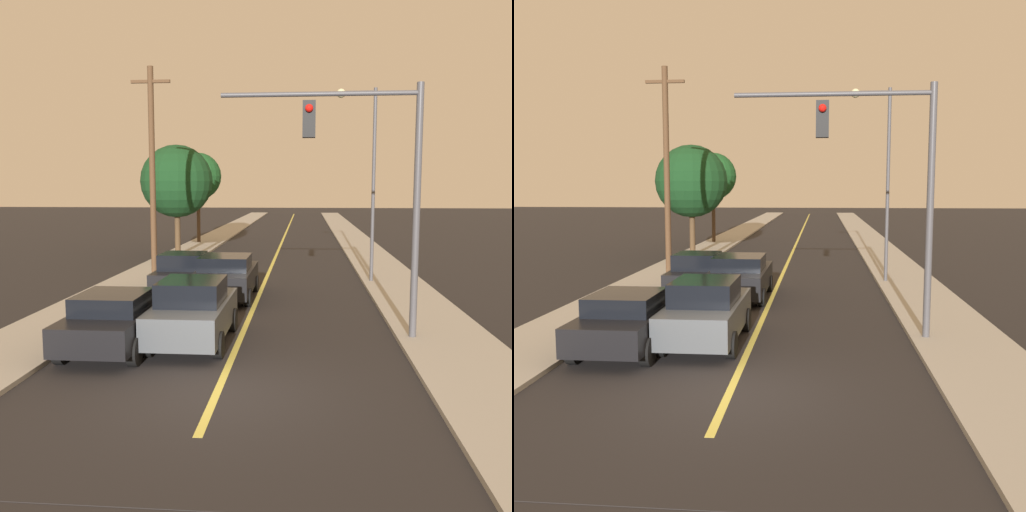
# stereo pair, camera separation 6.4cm
# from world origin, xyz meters

# --- Properties ---
(ground_plane) EXTENTS (200.00, 200.00, 0.00)m
(ground_plane) POSITION_xyz_m (0.00, 0.00, 0.00)
(ground_plane) COLOR black
(road_surface) EXTENTS (8.03, 80.00, 0.01)m
(road_surface) POSITION_xyz_m (0.00, 36.00, 0.01)
(road_surface) COLOR black
(road_surface) RESTS_ON ground
(sidewalk_left) EXTENTS (2.50, 80.00, 0.12)m
(sidewalk_left) POSITION_xyz_m (-5.27, 36.00, 0.06)
(sidewalk_left) COLOR #9E998E
(sidewalk_left) RESTS_ON ground
(sidewalk_right) EXTENTS (2.50, 80.00, 0.12)m
(sidewalk_right) POSITION_xyz_m (5.27, 36.00, 0.06)
(sidewalk_right) COLOR #9E998E
(sidewalk_right) RESTS_ON ground
(car_near_lane_front) EXTENTS (1.86, 4.08, 1.65)m
(car_near_lane_front) POSITION_xyz_m (-1.12, 3.42, 0.82)
(car_near_lane_front) COLOR #474C51
(car_near_lane_front) RESTS_ON ground
(car_near_lane_second) EXTENTS (2.05, 4.43, 1.54)m
(car_near_lane_second) POSITION_xyz_m (-1.12, 9.34, 0.79)
(car_near_lane_second) COLOR black
(car_near_lane_second) RESTS_ON ground
(car_outer_lane_front) EXTENTS (1.89, 4.02, 1.42)m
(car_outer_lane_front) POSITION_xyz_m (-2.89, 2.69, 0.75)
(car_outer_lane_front) COLOR black
(car_outer_lane_front) RESTS_ON ground
(car_outer_lane_second) EXTENTS (1.93, 3.81, 1.47)m
(car_outer_lane_second) POSITION_xyz_m (-2.89, 10.51, 0.75)
(car_outer_lane_second) COLOR black
(car_outer_lane_second) RESTS_ON ground
(traffic_signal_mast) EXTENTS (4.99, 0.42, 6.34)m
(traffic_signal_mast) POSITION_xyz_m (3.29, 4.12, 4.42)
(traffic_signal_mast) COLOR #47474C
(traffic_signal_mast) RESTS_ON ground
(streetlamp_right) EXTENTS (1.60, 0.36, 7.69)m
(streetlamp_right) POSITION_xyz_m (4.03, 12.95, 4.98)
(streetlamp_right) COLOR #47474C
(streetlamp_right) RESTS_ON ground
(utility_pole_left) EXTENTS (1.60, 0.24, 8.62)m
(utility_pole_left) POSITION_xyz_m (-4.62, 12.72, 4.60)
(utility_pole_left) COLOR #513823
(utility_pole_left) RESTS_ON ground
(tree_left_near) EXTENTS (4.01, 4.01, 6.14)m
(tree_left_near) POSITION_xyz_m (-5.49, 21.02, 4.24)
(tree_left_near) COLOR #4C3823
(tree_left_near) RESTS_ON ground
(tree_left_far) EXTENTS (3.24, 3.24, 6.17)m
(tree_left_far) POSITION_xyz_m (-5.78, 28.91, 4.66)
(tree_left_far) COLOR #3D2B1C
(tree_left_far) RESTS_ON ground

